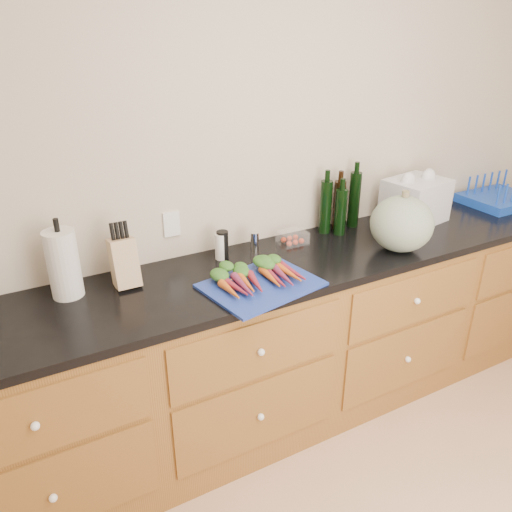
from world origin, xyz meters
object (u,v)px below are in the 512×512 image
tomato_box (293,238)px  knife_block (124,262)px  cutting_board (261,285)px  paper_towel (63,264)px  squash (402,224)px  dish_rack (499,197)px  carrots (257,275)px

tomato_box → knife_block: bearing=-178.1°
cutting_board → knife_block: (-0.52, 0.30, 0.10)m
cutting_board → paper_towel: 0.84m
cutting_board → squash: squash is taller
tomato_box → dish_rack: dish_rack is taller
paper_towel → knife_block: bearing=-4.7°
carrots → tomato_box: size_ratio=2.69×
cutting_board → carrots: bearing=90.0°
tomato_box → dish_rack: bearing=-3.4°
squash → dish_rack: (1.06, 0.23, -0.10)m
paper_towel → tomato_box: 1.13m
knife_block → tomato_box: 0.89m
squash → paper_towel: paper_towel is taller
carrots → tomato_box: (0.37, 0.29, -0.00)m
tomato_box → dish_rack: (1.50, -0.09, 0.01)m
cutting_board → carrots: size_ratio=1.28×
carrots → squash: (0.81, -0.04, 0.11)m
knife_block → cutting_board: bearing=-30.2°
squash → dish_rack: bearing=12.4°
paper_towel → dish_rack: bearing=-1.7°
carrots → knife_block: 0.58m
dish_rack → paper_towel: bearing=178.3°
cutting_board → dish_rack: 1.89m
paper_towel → dish_rack: 2.63m
carrots → knife_block: bearing=153.5°
carrots → squash: bearing=-2.6°
carrots → dish_rack: 1.88m
knife_block → dish_rack: size_ratio=0.49×
squash → dish_rack: squash is taller
cutting_board → carrots: 0.05m
cutting_board → squash: bearing=0.4°
carrots → knife_block: knife_block is taller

